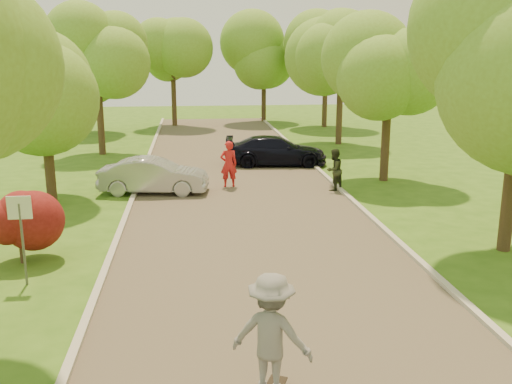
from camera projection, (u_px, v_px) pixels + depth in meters
name	position (u px, v px, depth m)	size (l,w,h in m)	color
ground	(297.00, 356.00, 10.39)	(100.00, 100.00, 0.00)	#346016
road	(251.00, 226.00, 18.11)	(8.00, 60.00, 0.01)	#4C4438
curb_left	(121.00, 229.00, 17.64)	(0.18, 60.00, 0.12)	#B2AD9E
curb_right	(374.00, 220.00, 18.54)	(0.18, 60.00, 0.12)	#B2AD9E
street_sign	(21.00, 222.00, 13.23)	(0.55, 0.06, 2.17)	#59595E
red_shrub	(19.00, 223.00, 14.73)	(1.70, 1.70, 1.95)	#382619
tree_l_midb	(47.00, 75.00, 20.11)	(4.30, 4.20, 6.62)	#382619
tree_l_far	(100.00, 50.00, 29.59)	(4.92, 4.80, 7.79)	#382619
tree_r_midb	(394.00, 65.00, 23.46)	(4.51, 4.40, 7.01)	#382619
tree_r_far	(346.00, 44.00, 32.94)	(5.33, 5.20, 8.34)	#382619
tree_bg_a	(81.00, 53.00, 37.08)	(5.12, 5.00, 7.72)	#382619
tree_bg_b	(329.00, 50.00, 40.84)	(5.12, 5.00, 7.95)	#382619
tree_bg_c	(175.00, 57.00, 41.67)	(4.92, 4.80, 7.33)	#382619
tree_bg_d	(267.00, 53.00, 44.31)	(5.12, 5.00, 7.72)	#382619
silver_sedan	(154.00, 176.00, 22.24)	(1.46, 4.20, 1.38)	#A2A2A6
dark_sedan	(276.00, 151.00, 27.76)	(1.99, 4.88, 1.42)	black
skateboarder	(271.00, 335.00, 8.81)	(1.30, 0.75, 2.01)	slate
person_striped	(229.00, 164.00, 23.17)	(0.69, 0.46, 1.91)	red
person_olive	(334.00, 170.00, 22.62)	(0.82, 0.64, 1.68)	#2A301C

